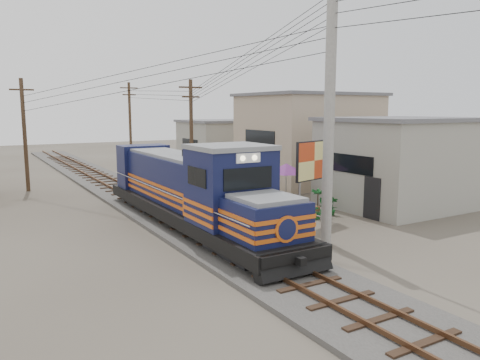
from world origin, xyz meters
TOP-DOWN VIEW (x-y plane):
  - ground at (0.00, 0.00)m, footprint 120.00×120.00m
  - ballast at (0.00, 10.00)m, footprint 3.60×70.00m
  - track at (0.00, 10.00)m, footprint 1.15×70.00m
  - locomotive at (0.00, 4.15)m, footprint 2.75×14.95m
  - utility_pole_main at (3.50, -0.50)m, footprint 0.40×0.40m
  - wooden_pole_mid at (4.50, 14.00)m, footprint 1.60×0.24m
  - wooden_pole_far at (4.80, 28.00)m, footprint 1.60×0.24m
  - wooden_pole_left at (-5.00, 18.00)m, footprint 1.60×0.24m
  - power_lines at (-0.14, 8.49)m, footprint 9.65×19.00m
  - shophouse_front at (11.50, 3.00)m, footprint 7.35×6.30m
  - shophouse_mid at (12.50, 12.00)m, footprint 8.40×7.35m
  - shophouse_back at (11.00, 22.00)m, footprint 6.30×6.30m
  - billboard at (5.11, 2.31)m, footprint 2.36×0.78m
  - market_umbrella at (6.41, 6.13)m, footprint 2.22×2.22m
  - vendor at (6.19, 7.56)m, footprint 0.64×0.55m
  - plant_nursery at (5.72, 3.48)m, footprint 3.27×2.02m

SIDE VIEW (x-z plane):
  - ground at x=0.00m, z-range 0.00..0.00m
  - ballast at x=0.00m, z-range 0.00..0.16m
  - track at x=0.00m, z-range 0.20..0.32m
  - plant_nursery at x=5.72m, z-range -0.07..0.88m
  - vendor at x=6.19m, z-range 0.00..1.49m
  - locomotive at x=0.00m, z-range -0.21..3.49m
  - market_umbrella at x=6.41m, z-range 0.86..3.14m
  - shophouse_back at x=11.00m, z-range 0.01..4.21m
  - shophouse_front at x=11.50m, z-range 0.01..4.71m
  - billboard at x=5.11m, z-range 0.90..4.64m
  - shophouse_mid at x=12.50m, z-range 0.01..6.21m
  - wooden_pole_mid at x=4.50m, z-range 0.18..7.18m
  - wooden_pole_left at x=-5.00m, z-range 0.18..7.18m
  - wooden_pole_far at x=4.80m, z-range 0.18..7.68m
  - utility_pole_main at x=3.50m, z-range 0.00..10.00m
  - power_lines at x=-0.14m, z-range 5.91..9.21m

